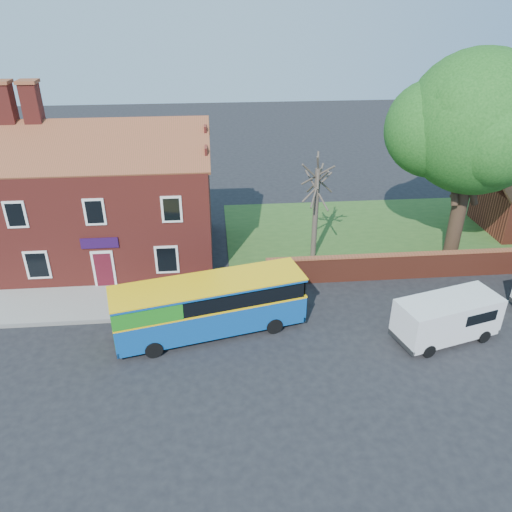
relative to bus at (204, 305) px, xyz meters
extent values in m
plane|color=black|center=(1.44, -2.72, -1.59)|extent=(120.00, 120.00, 0.00)
cube|color=gray|center=(-5.56, 3.03, -1.53)|extent=(18.00, 3.50, 0.12)
cube|color=slate|center=(-5.56, 1.28, -1.52)|extent=(18.00, 0.15, 0.14)
cube|color=#426B28|center=(14.44, 10.28, -1.57)|extent=(26.00, 12.00, 0.04)
cube|color=maroon|center=(-5.56, 8.78, 1.66)|extent=(12.00, 8.00, 6.50)
cube|color=brown|center=(-5.56, 6.78, 5.91)|extent=(12.30, 4.08, 2.16)
cube|color=brown|center=(-5.56, 10.78, 5.91)|extent=(12.30, 4.08, 2.16)
cube|color=maroon|center=(-10.36, 8.78, 7.81)|extent=(0.90, 0.90, 2.20)
cube|color=maroon|center=(-8.96, 8.78, 7.81)|extent=(0.90, 0.90, 2.20)
cube|color=black|center=(-5.56, 4.75, 3.01)|extent=(1.10, 0.06, 1.50)
cube|color=#4C0F19|center=(-5.56, 4.73, -0.49)|extent=(0.95, 0.04, 2.10)
cube|color=silver|center=(-5.56, 4.75, -0.44)|extent=(1.20, 0.06, 2.30)
cube|color=#250C38|center=(-5.56, 4.72, 1.21)|extent=(2.00, 0.06, 0.60)
cube|color=maroon|center=(14.44, 4.28, -0.84)|extent=(22.00, 0.30, 1.50)
cube|color=brown|center=(14.44, 4.28, -0.04)|extent=(22.00, 0.38, 0.10)
cube|color=#0E4B9B|center=(0.28, 0.07, -0.55)|extent=(9.38, 4.28, 1.45)
cube|color=yellow|center=(0.28, 0.07, 0.18)|extent=(9.41, 4.30, 0.10)
cube|color=black|center=(0.28, 0.07, 0.61)|extent=(9.03, 4.22, 0.72)
cube|color=#20851D|center=(-2.64, -0.61, 0.61)|extent=(3.54, 2.96, 0.77)
cube|color=#0E4B9B|center=(0.28, 0.07, 1.09)|extent=(9.38, 4.28, 0.14)
cube|color=yellow|center=(0.28, 0.07, 1.17)|extent=(9.43, 4.33, 0.06)
cylinder|color=black|center=(-2.31, -1.62, -1.18)|extent=(0.86, 0.46, 0.82)
cylinder|color=black|center=(-2.79, 0.44, -1.18)|extent=(0.86, 0.46, 0.82)
cylinder|color=black|center=(3.36, -0.30, -1.18)|extent=(0.86, 0.46, 0.82)
cylinder|color=black|center=(2.88, 1.76, -1.18)|extent=(0.86, 0.46, 0.82)
cube|color=white|center=(11.43, -1.45, -0.36)|extent=(5.27, 3.19, 1.87)
cube|color=black|center=(13.57, -0.86, -0.06)|extent=(0.52, 1.64, 0.74)
cube|color=black|center=(13.77, -0.81, -1.20)|extent=(0.61, 1.93, 0.24)
cylinder|color=black|center=(10.15, -2.75, -1.26)|extent=(0.68, 0.38, 0.65)
cylinder|color=black|center=(9.67, -0.97, -1.26)|extent=(0.68, 0.38, 0.65)
cylinder|color=black|center=(13.19, -1.92, -1.26)|extent=(0.68, 0.38, 0.65)
cylinder|color=black|center=(12.71, -0.14, -1.26)|extent=(0.68, 0.38, 0.65)
cylinder|color=black|center=(15.44, 6.76, 0.97)|extent=(0.89, 0.89, 5.12)
sphere|color=#307925|center=(15.44, 6.76, 6.76)|extent=(8.01, 8.01, 8.01)
sphere|color=#307925|center=(17.77, 7.21, 6.09)|extent=(5.79, 5.79, 5.79)
sphere|color=#307925|center=(13.32, 7.43, 6.31)|extent=(5.56, 5.56, 5.56)
cylinder|color=#4C4238|center=(6.77, 7.37, 1.29)|extent=(0.33, 0.33, 5.75)
cylinder|color=#4C4238|center=(6.77, 7.37, 3.34)|extent=(0.34, 2.81, 2.26)
cylinder|color=#4C4238|center=(6.77, 7.37, 3.14)|extent=(1.47, 2.07, 2.07)
cylinder|color=#4C4238|center=(6.77, 7.37, 3.55)|extent=(2.36, 1.08, 2.29)
camera|label=1|loc=(0.73, -19.99, 13.21)|focal=35.00mm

